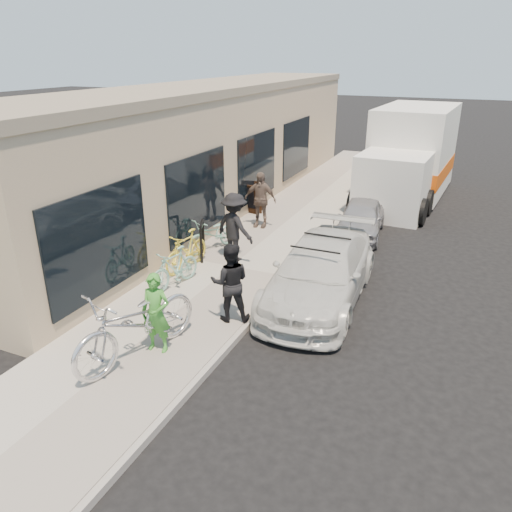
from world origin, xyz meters
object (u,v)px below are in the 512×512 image
(woman_rider, at_px, (156,313))
(cruiser_bike_c, at_px, (186,250))
(sedan_white, at_px, (321,272))
(tandem_bike, at_px, (137,323))
(man_standing, at_px, (230,282))
(moving_truck, at_px, (410,159))
(sedan_silver, at_px, (361,218))
(cruiser_bike_a, at_px, (174,268))
(sandwich_board, at_px, (252,198))
(bystander_a, at_px, (234,227))
(bystander_b, at_px, (260,200))
(cruiser_bike_b, at_px, (213,234))
(bike_rack, at_px, (202,237))

(woman_rider, height_order, cruiser_bike_c, woman_rider)
(sedan_white, bearing_deg, tandem_bike, -123.17)
(man_standing, bearing_deg, moving_truck, -123.69)
(sedan_silver, relative_size, cruiser_bike_a, 2.09)
(sandwich_board, xyz_separation_m, woman_rider, (1.87, -8.35, 0.23))
(bystander_a, distance_m, bystander_b, 2.77)
(sedan_white, distance_m, woman_rider, 3.94)
(sandwich_board, bearing_deg, cruiser_bike_b, -69.06)
(sedan_silver, height_order, cruiser_bike_a, sedan_silver)
(man_standing, height_order, cruiser_bike_c, man_standing)
(woman_rider, relative_size, cruiser_bike_c, 0.92)
(tandem_bike, height_order, cruiser_bike_a, tandem_bike)
(moving_truck, height_order, woman_rider, moving_truck)
(cruiser_bike_c, bearing_deg, sandwich_board, 101.53)
(moving_truck, height_order, bystander_b, moving_truck)
(cruiser_bike_c, height_order, bystander_b, bystander_b)
(cruiser_bike_c, bearing_deg, bystander_a, 57.51)
(sedan_silver, bearing_deg, cruiser_bike_a, -124.51)
(sandwich_board, relative_size, moving_truck, 0.15)
(moving_truck, bearing_deg, sedan_silver, -93.89)
(moving_truck, height_order, cruiser_bike_b, moving_truck)
(bike_rack, bearing_deg, tandem_bike, -74.36)
(sandwich_board, relative_size, tandem_bike, 0.39)
(bystander_a, bearing_deg, sedan_white, 176.76)
(tandem_bike, distance_m, bystander_a, 4.79)
(sedan_silver, height_order, woman_rider, woman_rider)
(woman_rider, relative_size, bystander_a, 0.84)
(sedan_silver, bearing_deg, bike_rack, -136.48)
(cruiser_bike_a, height_order, bystander_b, bystander_b)
(cruiser_bike_b, bearing_deg, man_standing, -38.74)
(sedan_silver, relative_size, man_standing, 1.95)
(man_standing, bearing_deg, sedan_silver, -125.11)
(sedan_white, distance_m, tandem_bike, 4.32)
(sandwich_board, xyz_separation_m, man_standing, (2.57, -6.80, 0.30))
(sedan_white, bearing_deg, cruiser_bike_a, -165.90)
(bike_rack, relative_size, bystander_b, 0.58)
(bike_rack, xyz_separation_m, cruiser_bike_b, (-0.05, 0.65, -0.14))
(cruiser_bike_b, height_order, cruiser_bike_c, cruiser_bike_c)
(moving_truck, distance_m, bystander_b, 6.93)
(sedan_white, distance_m, bystander_a, 2.85)
(cruiser_bike_a, bearing_deg, cruiser_bike_b, 108.61)
(moving_truck, bearing_deg, bike_rack, -110.57)
(cruiser_bike_c, bearing_deg, moving_truck, 74.33)
(cruiser_bike_b, bearing_deg, bystander_a, -6.56)
(tandem_bike, xyz_separation_m, woman_rider, (0.16, 0.34, 0.06))
(moving_truck, xyz_separation_m, woman_rider, (-2.52, -13.06, -0.58))
(moving_truck, bearing_deg, bystander_a, -106.63)
(cruiser_bike_a, bearing_deg, sedan_white, 28.51)
(moving_truck, height_order, tandem_bike, moving_truck)
(sandwich_board, distance_m, bystander_a, 4.14)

